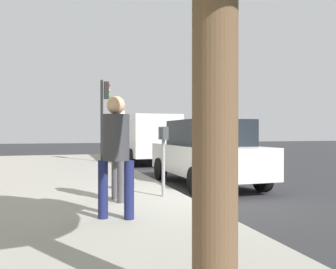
{
  "coord_description": "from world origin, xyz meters",
  "views": [
    {
      "loc": [
        -6.87,
        2.47,
        1.46
      ],
      "look_at": [
        -0.01,
        0.37,
        1.4
      ],
      "focal_mm": 37.8,
      "sensor_mm": 36.0,
      "label": 1
    }
  ],
  "objects_px": {
    "parked_sedan_near": "(207,152)",
    "pedestrian_bystander": "(116,146)",
    "traffic_signal": "(104,107)",
    "pedestrian_at_meter": "(118,145)",
    "parked_van_far": "(145,136)",
    "parking_meter": "(163,146)"
  },
  "relations": [
    {
      "from": "parking_meter",
      "to": "parked_van_far",
      "type": "bearing_deg",
      "value": -11.08
    },
    {
      "from": "parking_meter",
      "to": "traffic_signal",
      "type": "relative_size",
      "value": 0.39
    },
    {
      "from": "pedestrian_bystander",
      "to": "parked_sedan_near",
      "type": "height_order",
      "value": "pedestrian_bystander"
    },
    {
      "from": "traffic_signal",
      "to": "parking_meter",
      "type": "bearing_deg",
      "value": -179.16
    },
    {
      "from": "pedestrian_at_meter",
      "to": "traffic_signal",
      "type": "bearing_deg",
      "value": 77.5
    },
    {
      "from": "parked_sedan_near",
      "to": "parked_van_far",
      "type": "relative_size",
      "value": 0.85
    },
    {
      "from": "traffic_signal",
      "to": "pedestrian_at_meter",
      "type": "bearing_deg",
      "value": 174.9
    },
    {
      "from": "pedestrian_at_meter",
      "to": "parked_sedan_near",
      "type": "bearing_deg",
      "value": 31.48
    },
    {
      "from": "pedestrian_bystander",
      "to": "traffic_signal",
      "type": "distance_m",
      "value": 10.66
    },
    {
      "from": "parked_van_far",
      "to": "traffic_signal",
      "type": "xyz_separation_m",
      "value": [
        -0.36,
        1.96,
        1.32
      ]
    },
    {
      "from": "traffic_signal",
      "to": "parked_sedan_near",
      "type": "bearing_deg",
      "value": -164.18
    },
    {
      "from": "pedestrian_at_meter",
      "to": "traffic_signal",
      "type": "xyz_separation_m",
      "value": [
        9.14,
        -0.82,
        1.38
      ]
    },
    {
      "from": "parking_meter",
      "to": "parked_van_far",
      "type": "distance_m",
      "value": 9.49
    },
    {
      "from": "pedestrian_at_meter",
      "to": "parked_van_far",
      "type": "bearing_deg",
      "value": 66.34
    },
    {
      "from": "pedestrian_at_meter",
      "to": "parked_van_far",
      "type": "relative_size",
      "value": 0.34
    },
    {
      "from": "parking_meter",
      "to": "traffic_signal",
      "type": "bearing_deg",
      "value": 0.84
    },
    {
      "from": "parked_sedan_near",
      "to": "parked_van_far",
      "type": "distance_m",
      "value": 7.28
    },
    {
      "from": "parked_sedan_near",
      "to": "pedestrian_at_meter",
      "type": "bearing_deg",
      "value": 128.88
    },
    {
      "from": "parked_sedan_near",
      "to": "traffic_signal",
      "type": "height_order",
      "value": "traffic_signal"
    },
    {
      "from": "parked_sedan_near",
      "to": "pedestrian_bystander",
      "type": "bearing_deg",
      "value": 140.08
    },
    {
      "from": "pedestrian_at_meter",
      "to": "parked_sedan_near",
      "type": "xyz_separation_m",
      "value": [
        2.24,
        -2.77,
        -0.3
      ]
    },
    {
      "from": "parked_sedan_near",
      "to": "parked_van_far",
      "type": "xyz_separation_m",
      "value": [
        7.27,
        0.0,
        0.36
      ]
    }
  ]
}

